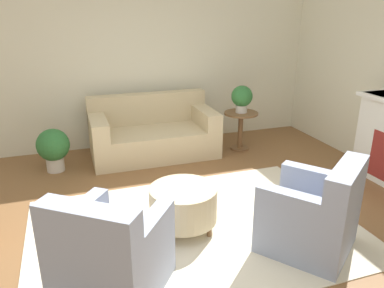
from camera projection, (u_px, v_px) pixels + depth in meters
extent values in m
plane|color=brown|center=(195.00, 229.00, 3.93)|extent=(16.00, 16.00, 0.00)
cube|color=beige|center=(136.00, 60.00, 6.05)|extent=(9.72, 0.12, 2.80)
cube|color=beige|center=(195.00, 229.00, 3.93)|extent=(3.37, 2.34, 0.01)
cube|color=#C6B289|center=(154.00, 142.00, 5.85)|extent=(1.90, 0.98, 0.43)
cube|color=#C6B289|center=(148.00, 108.00, 6.04)|extent=(1.90, 0.20, 0.48)
cube|color=#C6B289|center=(98.00, 127.00, 5.46)|extent=(0.24, 0.94, 0.27)
cube|color=#C6B289|center=(205.00, 117.00, 5.96)|extent=(0.24, 0.94, 0.27)
cube|color=brown|center=(162.00, 164.00, 5.50)|extent=(1.71, 0.05, 0.06)
cube|color=#8E99B2|center=(114.00, 267.00, 3.03)|extent=(1.08, 1.08, 0.40)
cube|color=#8E99B2|center=(89.00, 239.00, 2.61)|extent=(0.73, 0.62, 0.51)
cube|color=#8E99B2|center=(149.00, 237.00, 2.84)|extent=(0.56, 0.67, 0.28)
cube|color=#8E99B2|center=(78.00, 223.00, 3.02)|extent=(0.56, 0.67, 0.28)
cube|color=brown|center=(135.00, 259.00, 3.41)|extent=(0.58, 0.45, 0.06)
cube|color=#8E99B2|center=(307.00, 227.00, 3.58)|extent=(1.08, 1.08, 0.40)
cube|color=#8E99B2|center=(345.00, 193.00, 3.27)|extent=(0.73, 0.62, 0.51)
cube|color=#8E99B2|center=(318.00, 183.00, 3.72)|extent=(0.56, 0.67, 0.28)
cube|color=#8E99B2|center=(297.00, 209.00, 3.23)|extent=(0.56, 0.67, 0.28)
cube|color=brown|center=(270.00, 231.00, 3.83)|extent=(0.58, 0.45, 0.06)
cylinder|color=#C6B289|center=(183.00, 204.00, 3.82)|extent=(0.69, 0.69, 0.35)
cylinder|color=brown|center=(170.00, 238.00, 3.66)|extent=(0.05, 0.05, 0.12)
cylinder|color=brown|center=(209.00, 231.00, 3.78)|extent=(0.05, 0.05, 0.12)
cylinder|color=brown|center=(159.00, 217.00, 4.03)|extent=(0.05, 0.05, 0.12)
cylinder|color=brown|center=(196.00, 211.00, 4.15)|extent=(0.05, 0.05, 0.12)
cylinder|color=brown|center=(241.00, 113.00, 5.97)|extent=(0.54, 0.54, 0.03)
cylinder|color=brown|center=(240.00, 132.00, 6.08)|extent=(0.08, 0.08, 0.59)
cylinder|color=brown|center=(240.00, 148.00, 6.18)|extent=(0.30, 0.30, 0.03)
cylinder|color=beige|center=(241.00, 109.00, 5.95)|extent=(0.18, 0.18, 0.12)
sphere|color=#2D6B33|center=(242.00, 96.00, 5.88)|extent=(0.34, 0.34, 0.34)
cylinder|color=beige|center=(56.00, 164.00, 5.33)|extent=(0.24, 0.24, 0.20)
sphere|color=#2D6B33|center=(53.00, 145.00, 5.23)|extent=(0.45, 0.45, 0.45)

